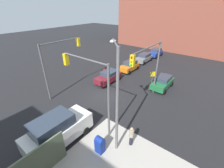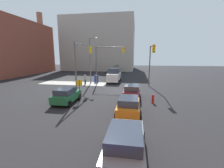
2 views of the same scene
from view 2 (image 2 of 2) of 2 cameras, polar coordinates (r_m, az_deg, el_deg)
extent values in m
plane|color=black|center=(21.49, 2.66, -2.68)|extent=(120.00, 120.00, 0.00)
cube|color=#ADA89E|center=(32.25, -11.53, 1.62)|extent=(12.00, 12.00, 0.01)
cube|color=#56664C|center=(39.96, 1.18, 5.28)|extent=(21.24, 0.12, 2.40)
cube|color=#ADA89E|center=(58.41, -3.96, 14.48)|extent=(20.00, 24.00, 17.71)
cylinder|color=brown|center=(58.48, -25.24, 14.18)|extent=(1.80, 1.80, 19.07)
cylinder|color=#59595B|center=(17.74, -13.62, 4.85)|extent=(0.18, 0.18, 6.50)
cylinder|color=#59595B|center=(20.42, -10.78, 14.49)|extent=(5.82, 0.12, 0.12)
cube|color=yellow|center=(23.15, -8.24, 12.78)|extent=(0.32, 0.36, 1.00)
sphere|color=red|center=(23.33, -8.12, 13.55)|extent=(0.18, 0.18, 0.18)
sphere|color=orange|center=(23.32, -8.10, 12.76)|extent=(0.18, 0.18, 0.18)
sphere|color=green|center=(23.31, -8.08, 11.98)|extent=(0.18, 0.18, 0.18)
cylinder|color=#59595B|center=(25.42, 14.11, 6.50)|extent=(0.18, 0.18, 6.50)
cylinder|color=#59595B|center=(22.89, 15.01, 13.89)|extent=(5.07, 0.12, 0.12)
cube|color=yellow|center=(20.34, 15.64, 12.81)|extent=(0.32, 0.36, 1.00)
sphere|color=red|center=(20.18, 15.75, 13.73)|extent=(0.18, 0.18, 0.18)
sphere|color=orange|center=(20.16, 15.70, 12.83)|extent=(0.18, 0.18, 0.18)
sphere|color=green|center=(20.15, 15.65, 11.92)|extent=(0.18, 0.18, 0.18)
cylinder|color=#59595B|center=(26.24, -6.00, 6.89)|extent=(0.18, 0.18, 6.50)
cylinder|color=#59595B|center=(25.72, -0.97, 13.84)|extent=(0.12, 4.67, 0.12)
cube|color=yellow|center=(25.39, 4.36, 12.66)|extent=(0.36, 0.32, 1.00)
sphere|color=red|center=(25.38, 4.78, 13.38)|extent=(0.18, 0.18, 0.18)
sphere|color=orange|center=(25.37, 4.77, 12.65)|extent=(0.18, 0.18, 0.18)
sphere|color=green|center=(25.36, 4.76, 11.93)|extent=(0.18, 0.18, 0.18)
cylinder|color=slate|center=(27.24, -8.31, 8.55)|extent=(0.20, 0.20, 8.00)
cylinder|color=slate|center=(26.33, -7.30, 17.01)|extent=(1.78, 1.76, 0.10)
ellipsoid|color=silver|center=(25.27, -5.95, 16.96)|extent=(0.56, 0.36, 0.24)
cylinder|color=#4C4C4C|center=(16.97, -12.19, -2.36)|extent=(0.08, 0.08, 2.40)
cube|color=yellow|center=(16.80, -12.31, 0.46)|extent=(0.48, 0.48, 0.64)
cube|color=navy|center=(28.30, -5.98, 1.71)|extent=(0.56, 0.64, 1.15)
cylinder|color=navy|center=(28.22, -6.00, 2.86)|extent=(0.56, 0.64, 0.56)
cylinder|color=red|center=(16.52, 15.32, -5.73)|extent=(0.26, 0.26, 0.80)
sphere|color=red|center=(16.41, 15.39, -4.32)|extent=(0.24, 0.24, 0.24)
cube|color=slate|center=(7.91, 5.04, -21.96)|extent=(4.20, 1.80, 0.75)
cube|color=#2D3847|center=(7.29, 4.92, -19.07)|extent=(2.35, 1.58, 0.55)
cylinder|color=black|center=(9.41, -0.10, -18.84)|extent=(0.64, 0.22, 0.64)
cylinder|color=black|center=(9.33, 11.54, -19.36)|extent=(0.64, 0.22, 0.64)
cube|color=maroon|center=(18.08, 7.51, -3.06)|extent=(4.26, 1.80, 0.75)
cube|color=#2D3847|center=(17.60, 7.52, -1.26)|extent=(2.39, 1.58, 0.55)
cylinder|color=black|center=(19.61, 4.99, -3.04)|extent=(0.64, 0.22, 0.64)
cylinder|color=black|center=(19.57, 10.25, -3.21)|extent=(0.64, 0.22, 0.64)
cylinder|color=black|center=(16.82, 4.24, -5.36)|extent=(0.64, 0.22, 0.64)
cylinder|color=black|center=(16.77, 10.41, -5.56)|extent=(0.64, 0.22, 0.64)
cube|color=orange|center=(12.87, 6.32, -8.73)|extent=(3.87, 1.80, 0.75)
cube|color=#2D3847|center=(12.37, 6.31, -6.36)|extent=(2.17, 1.58, 0.55)
cylinder|color=black|center=(14.30, 2.93, -8.26)|extent=(0.64, 0.22, 0.64)
cylinder|color=black|center=(14.23, 10.23, -8.52)|extent=(0.64, 0.22, 0.64)
cylinder|color=black|center=(11.86, 1.49, -12.35)|extent=(0.64, 0.22, 0.64)
cylinder|color=black|center=(11.77, 10.42, -12.71)|extent=(0.64, 0.22, 0.64)
cube|color=#1E6638|center=(16.77, -16.81, -4.52)|extent=(3.94, 1.80, 0.75)
cube|color=#2D3847|center=(16.34, -17.42, -2.59)|extent=(2.20, 1.58, 0.55)
cylinder|color=black|center=(18.41, -17.47, -4.42)|extent=(0.64, 0.22, 0.64)
cylinder|color=black|center=(17.69, -12.23, -4.77)|extent=(0.64, 0.22, 0.64)
cylinder|color=black|center=(16.17, -21.71, -6.78)|extent=(0.64, 0.22, 0.64)
cylinder|color=black|center=(15.34, -15.88, -7.34)|extent=(0.64, 0.22, 0.64)
cube|color=white|center=(28.80, 0.82, 2.82)|extent=(5.40, 2.10, 1.40)
cube|color=#2D3847|center=(29.09, 0.95, 5.17)|extent=(3.02, 1.85, 0.90)
cylinder|color=black|center=(26.98, 2.46, 0.77)|extent=(0.64, 0.22, 0.64)
cylinder|color=black|center=(27.30, -1.92, 0.89)|extent=(0.64, 0.22, 0.64)
cylinder|color=black|center=(30.58, 3.27, 1.93)|extent=(0.64, 0.22, 0.64)
cylinder|color=black|center=(30.86, -0.61, 2.03)|extent=(0.64, 0.22, 0.64)
cylinder|color=#9E937A|center=(26.77, -10.22, 2.42)|extent=(0.36, 0.36, 0.68)
sphere|color=tan|center=(26.71, -10.26, 3.39)|extent=(0.23, 0.23, 0.23)
cylinder|color=#1E1E2D|center=(26.88, -10.17, 0.81)|extent=(0.28, 0.28, 0.86)
camera|label=1|loc=(35.32, -12.89, 18.57)|focal=24.00mm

